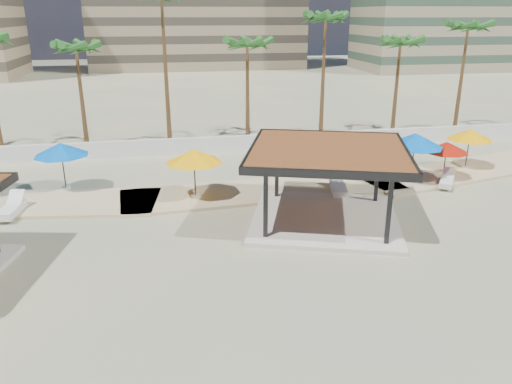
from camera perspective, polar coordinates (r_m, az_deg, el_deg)
ground at (r=21.66m, az=-0.29°, el=-6.50°), size 200.00×200.00×0.00m
promenade at (r=28.94m, az=0.80°, el=0.54°), size 44.45×7.97×0.24m
boundary_wall at (r=36.40m, az=-4.96°, el=5.38°), size 56.00×0.30×1.20m
pavilion_central at (r=23.93m, az=8.12°, el=1.59°), size 9.21×9.21×3.69m
umbrella_b at (r=26.48m, az=-7.11°, el=4.10°), size 3.72×3.72×2.71m
umbrella_c at (r=31.53m, az=20.97°, el=4.80°), size 2.70×2.70×2.30m
umbrella_d at (r=30.26m, az=17.72°, el=5.66°), size 4.01×4.01×2.93m
umbrella_e at (r=34.49m, az=23.27°, el=6.05°), size 3.70×3.70×2.54m
umbrella_f at (r=29.69m, az=-21.41°, el=4.56°), size 3.83×3.83×2.69m
lounger_a at (r=27.66m, az=-26.19°, el=-1.78°), size 0.99×2.37×0.87m
lounger_b at (r=31.64m, az=10.51°, el=2.52°), size 1.57×2.41×0.87m
lounger_c at (r=28.23m, az=9.39°, el=0.49°), size 1.26×2.49×0.90m
lounger_d at (r=31.10m, az=20.98°, el=1.16°), size 1.72×2.04×0.77m
palm_c at (r=37.67m, az=-19.86°, el=14.90°), size 3.00×3.00×8.23m
palm_d at (r=38.01m, az=-10.73°, el=20.41°), size 3.00×3.00×11.55m
palm_e at (r=38.14m, az=-1.01°, el=16.21°), size 3.00×3.00×8.34m
palm_f at (r=39.75m, az=7.95°, el=18.59°), size 3.00×3.00×10.12m
palm_g at (r=41.73m, az=16.16°, el=15.79°), size 3.00×3.00×8.35m
palm_h at (r=45.19m, az=23.05°, el=16.60°), size 3.00×3.00×9.45m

